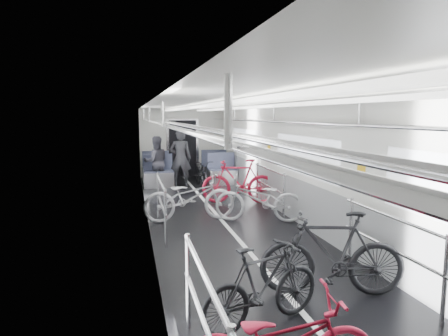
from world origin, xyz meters
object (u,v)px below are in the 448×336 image
object	(u,v)px
bike_right_mid	(259,199)
bike_left_far	(190,197)
person_seated	(156,162)
bike_aisle	(201,173)
bike_right_far	(239,181)
bike_right_near	(332,253)
bike_left_mid	(263,286)
person_standing	(181,158)

from	to	relation	value
bike_right_mid	bike_left_far	bearing A→B (deg)	-86.28
person_seated	bike_aisle	bearing A→B (deg)	163.06
bike_right_mid	person_seated	world-z (taller)	person_seated
bike_aisle	bike_right_far	bearing A→B (deg)	-80.75
bike_aisle	bike_right_near	bearing A→B (deg)	-89.98
bike_left_mid	bike_right_mid	size ratio (longest dim) A/B	0.81
bike_left_far	bike_aisle	distance (m)	4.02
bike_left_far	bike_aisle	size ratio (longest dim) A/B	1.22
bike_left_mid	bike_right_mid	world-z (taller)	bike_right_mid
bike_aisle	person_seated	bearing A→B (deg)	168.43
bike_right_near	bike_right_far	distance (m)	5.20
person_standing	person_seated	xyz separation A→B (m)	(-0.72, 0.24, -0.11)
bike_left_mid	person_standing	size ratio (longest dim) A/B	0.84
bike_left_far	bike_left_mid	bearing A→B (deg)	-179.92
bike_left_mid	bike_left_far	xyz separation A→B (m)	(-0.12, 4.34, 0.06)
bike_left_mid	bike_right_far	xyz separation A→B (m)	(1.31, 5.70, 0.11)
bike_right_near	bike_aisle	xyz separation A→B (m)	(-0.24, 7.74, -0.11)
bike_right_mid	bike_aisle	bearing A→B (deg)	-154.34
bike_left_far	bike_aisle	bearing A→B (deg)	-15.02
bike_right_near	bike_left_far	bearing A→B (deg)	-147.10
bike_right_near	bike_aisle	bearing A→B (deg)	-162.38
bike_right_mid	bike_right_far	bearing A→B (deg)	-161.99
bike_right_mid	bike_right_far	size ratio (longest dim) A/B	0.98
bike_aisle	bike_left_far	bearing A→B (deg)	-105.23
bike_right_near	person_seated	xyz separation A→B (m)	(-1.60, 7.98, 0.25)
bike_left_mid	bike_left_far	world-z (taller)	bike_left_far
bike_right_near	bike_right_far	xyz separation A→B (m)	(0.26, 5.19, 0.03)
bike_left_mid	bike_right_near	distance (m)	1.17
bike_left_far	bike_right_mid	world-z (taller)	bike_left_far
bike_right_far	person_standing	bearing A→B (deg)	-140.84
bike_right_far	bike_right_mid	bearing A→B (deg)	13.36
bike_right_mid	person_standing	world-z (taller)	person_standing
person_standing	person_seated	distance (m)	0.77
bike_left_mid	bike_left_far	distance (m)	4.34
person_standing	bike_left_mid	bearing A→B (deg)	102.68
bike_left_far	bike_right_near	bearing A→B (deg)	-164.49
bike_right_far	bike_aisle	size ratio (longest dim) A/B	1.18
bike_right_far	person_standing	size ratio (longest dim) A/B	1.05
bike_left_mid	person_standing	world-z (taller)	person_standing
person_seated	bike_left_mid	bearing A→B (deg)	86.56
bike_right_far	person_seated	size ratio (longest dim) A/B	1.19
bike_aisle	person_standing	xyz separation A→B (m)	(-0.64, 0.00, 0.47)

